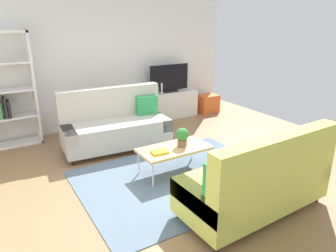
# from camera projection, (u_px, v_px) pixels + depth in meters

# --- Properties ---
(ground_plane) EXTENTS (7.68, 7.68, 0.00)m
(ground_plane) POSITION_uv_depth(u_px,v_px,m) (162.00, 174.00, 4.85)
(ground_plane) COLOR #936B47
(wall_far) EXTENTS (6.40, 0.12, 2.90)m
(wall_far) POSITION_uv_depth(u_px,v_px,m) (96.00, 60.00, 6.65)
(wall_far) COLOR white
(wall_far) RESTS_ON ground_plane
(area_rug) EXTENTS (2.90, 2.20, 0.01)m
(area_rug) POSITION_uv_depth(u_px,v_px,m) (178.00, 178.00, 4.71)
(area_rug) COLOR slate
(area_rug) RESTS_ON ground_plane
(couch_beige) EXTENTS (1.96, 0.99, 1.10)m
(couch_beige) POSITION_uv_depth(u_px,v_px,m) (116.00, 125.00, 5.72)
(couch_beige) COLOR #B2ADA3
(couch_beige) RESTS_ON ground_plane
(couch_green) EXTENTS (1.92, 0.89, 1.10)m
(couch_green) POSITION_uv_depth(u_px,v_px,m) (257.00, 181.00, 3.75)
(couch_green) COLOR #C1CC51
(couch_green) RESTS_ON ground_plane
(coffee_table) EXTENTS (1.10, 0.56, 0.42)m
(coffee_table) POSITION_uv_depth(u_px,v_px,m) (174.00, 149.00, 4.77)
(coffee_table) COLOR tan
(coffee_table) RESTS_ON ground_plane
(tv_console) EXTENTS (1.40, 0.44, 0.64)m
(tv_console) POSITION_uv_depth(u_px,v_px,m) (169.00, 105.00, 7.53)
(tv_console) COLOR silver
(tv_console) RESTS_ON ground_plane
(tv) EXTENTS (1.00, 0.20, 0.64)m
(tv) POSITION_uv_depth(u_px,v_px,m) (169.00, 79.00, 7.31)
(tv) COLOR black
(tv) RESTS_ON tv_console
(bookshelf) EXTENTS (1.10, 0.36, 2.10)m
(bookshelf) POSITION_uv_depth(u_px,v_px,m) (0.00, 95.00, 5.60)
(bookshelf) COLOR white
(bookshelf) RESTS_ON ground_plane
(storage_trunk) EXTENTS (0.52, 0.40, 0.44)m
(storage_trunk) POSITION_uv_depth(u_px,v_px,m) (207.00, 103.00, 8.02)
(storage_trunk) COLOR orange
(storage_trunk) RESTS_ON ground_plane
(potted_plant) EXTENTS (0.20, 0.20, 0.29)m
(potted_plant) POSITION_uv_depth(u_px,v_px,m) (182.00, 136.00, 4.78)
(potted_plant) COLOR brown
(potted_plant) RESTS_ON coffee_table
(table_book_0) EXTENTS (0.26, 0.21, 0.03)m
(table_book_0) POSITION_uv_depth(u_px,v_px,m) (160.00, 152.00, 4.57)
(table_book_0) COLOR gold
(table_book_0) RESTS_ON coffee_table
(vase_0) EXTENTS (0.10, 0.10, 0.18)m
(vase_0) POSITION_uv_depth(u_px,v_px,m) (146.00, 90.00, 7.15)
(vase_0) COLOR #33B29E
(vase_0) RESTS_ON tv_console
(bottle_0) EXTENTS (0.05, 0.05, 0.15)m
(bottle_0) POSITION_uv_depth(u_px,v_px,m) (154.00, 91.00, 7.16)
(bottle_0) COLOR silver
(bottle_0) RESTS_ON tv_console
(bottle_1) EXTENTS (0.05, 0.05, 0.15)m
(bottle_1) POSITION_uv_depth(u_px,v_px,m) (158.00, 90.00, 7.21)
(bottle_1) COLOR #3F8C4C
(bottle_1) RESTS_ON tv_console
(bottle_2) EXTENTS (0.04, 0.04, 0.24)m
(bottle_2) POSITION_uv_depth(u_px,v_px,m) (162.00, 88.00, 7.25)
(bottle_2) COLOR silver
(bottle_2) RESTS_ON tv_console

